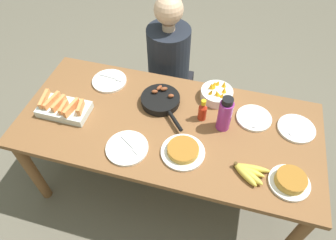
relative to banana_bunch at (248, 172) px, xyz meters
The scene contains 15 objects.
ground_plane 0.92m from the banana_bunch, 155.78° to the left, with size 14.00×14.00×0.00m, color #666051.
dining_table 0.56m from the banana_bunch, 155.78° to the left, with size 1.84×0.84×0.71m.
banana_bunch is the anchor object (origin of this frame).
melon_tray 1.17m from the banana_bunch, behind, with size 0.31×0.18×0.10m.
skillet 0.70m from the banana_bunch, 147.55° to the left, with size 0.32×0.35×0.08m.
frittata_plate_center 0.21m from the banana_bunch, ahead, with size 0.22×0.22×0.06m.
frittata_plate_side 0.37m from the banana_bunch, behind, with size 0.25×0.25×0.05m.
empty_plate_near_front 0.40m from the banana_bunch, 90.19° to the left, with size 0.22×0.22×0.02m.
empty_plate_far_left 0.46m from the banana_bunch, 56.77° to the left, with size 0.22×0.22×0.02m.
empty_plate_far_right 1.10m from the banana_bunch, 154.25° to the left, with size 0.24×0.24×0.02m.
empty_plate_mid_edge 0.68m from the banana_bunch, behind, with size 0.24×0.24×0.02m.
fruit_bowl_mango 0.58m from the banana_bunch, 116.22° to the left, with size 0.21×0.21×0.12m.
water_bottle 0.35m from the banana_bunch, 122.09° to the left, with size 0.08×0.08×0.24m.
hot_sauce_bottle 0.45m from the banana_bunch, 134.39° to the left, with size 0.05×0.05×0.16m.
person_figure 1.14m from the banana_bunch, 127.70° to the left, with size 0.36×0.36×1.18m.
Camera 1 is at (0.31, -1.13, 2.13)m, focal length 32.00 mm.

